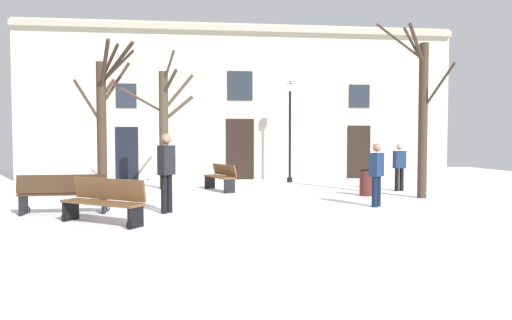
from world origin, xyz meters
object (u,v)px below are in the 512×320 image
(litter_bin, at_px, (366,183))
(person_near_bench, at_px, (377,172))
(streetlamp, at_px, (290,121))
(tree_left_of_center, at_px, (165,125))
(person_by_shop_door, at_px, (166,168))
(tree_right_of_center, at_px, (422,114))
(bench_by_litter_bin, at_px, (104,200))
(tree_foreground, at_px, (103,119))
(bench_back_to_back_right, at_px, (64,193))
(bench_back_to_back_left, at_px, (221,177))
(person_strolling, at_px, (399,165))

(litter_bin, distance_m, person_near_bench, 2.30)
(streetlamp, xyz_separation_m, person_near_bench, (0.99, -6.73, -1.59))
(tree_left_of_center, height_order, person_by_shop_door, tree_left_of_center)
(tree_right_of_center, height_order, bench_by_litter_bin, tree_right_of_center)
(tree_left_of_center, bearing_deg, person_by_shop_door, -83.96)
(tree_left_of_center, bearing_deg, tree_foreground, -114.52)
(tree_foreground, distance_m, person_near_bench, 7.45)
(litter_bin, distance_m, bench_back_to_back_right, 8.43)
(streetlamp, bearing_deg, bench_back_to_back_left, -136.40)
(bench_by_litter_bin, bearing_deg, streetlamp, 90.31)
(person_near_bench, distance_m, person_by_shop_door, 5.21)
(tree_foreground, height_order, streetlamp, tree_foreground)
(tree_right_of_center, height_order, tree_foreground, tree_right_of_center)
(person_strolling, bearing_deg, bench_by_litter_bin, -158.98)
(person_by_shop_door, bearing_deg, tree_foreground, 77.69)
(streetlamp, bearing_deg, tree_right_of_center, -60.69)
(person_strolling, bearing_deg, tree_right_of_center, -103.82)
(bench_by_litter_bin, height_order, person_strolling, person_strolling)
(bench_by_litter_bin, xyz_separation_m, person_by_shop_door, (1.14, 1.18, 0.57))
(tree_right_of_center, distance_m, bench_back_to_back_left, 6.60)
(tree_right_of_center, distance_m, person_near_bench, 2.92)
(tree_left_of_center, bearing_deg, person_strolling, -10.31)
(bench_back_to_back_left, relative_size, person_near_bench, 1.08)
(bench_back_to_back_left, bearing_deg, tree_right_of_center, 43.22)
(person_near_bench, bearing_deg, bench_by_litter_bin, -26.17)
(tree_foreground, relative_size, streetlamp, 1.04)
(tree_foreground, xyz_separation_m, bench_back_to_back_right, (-0.41, -2.12, -1.80))
(bench_back_to_back_right, relative_size, person_by_shop_door, 1.05)
(person_near_bench, bearing_deg, person_by_shop_door, -35.71)
(tree_left_of_center, xyz_separation_m, person_strolling, (7.83, -1.42, -1.36))
(bench_back_to_back_left, height_order, bench_by_litter_bin, bench_by_litter_bin)
(tree_foreground, bearing_deg, streetlamp, 39.07)
(tree_left_of_center, height_order, bench_by_litter_bin, tree_left_of_center)
(litter_bin, xyz_separation_m, person_strolling, (1.56, 1.14, 0.46))
(tree_foreground, relative_size, bench_back_to_back_right, 2.19)
(streetlamp, bearing_deg, person_strolling, -47.93)
(tree_left_of_center, xyz_separation_m, streetlamp, (4.75, 1.98, 0.25))
(tree_foreground, distance_m, person_strolling, 9.42)
(person_near_bench, xyz_separation_m, person_strolling, (2.09, 3.33, -0.02))
(streetlamp, relative_size, person_near_bench, 2.53)
(litter_bin, height_order, bench_back_to_back_left, bench_back_to_back_left)
(person_strolling, bearing_deg, bench_back_to_back_left, 164.00)
(bench_back_to_back_right, distance_m, person_near_bench, 7.53)
(bench_back_to_back_left, distance_m, bench_by_litter_bin, 6.15)
(tree_right_of_center, xyz_separation_m, bench_by_litter_bin, (-8.27, -3.11, -1.98))
(tree_right_of_center, bearing_deg, bench_by_litter_bin, -159.40)
(litter_bin, relative_size, bench_by_litter_bin, 0.43)
(litter_bin, height_order, bench_by_litter_bin, bench_by_litter_bin)
(streetlamp, distance_m, person_near_bench, 6.99)
(person_by_shop_door, bearing_deg, person_near_bench, -48.65)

